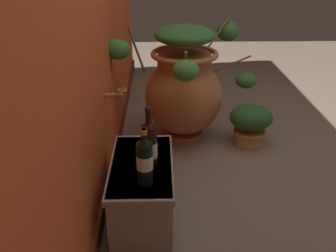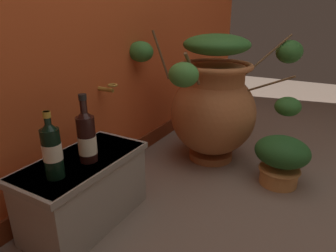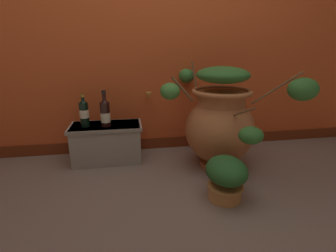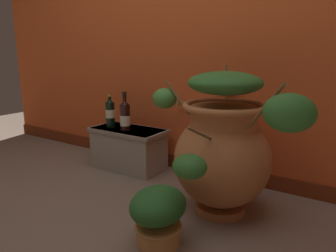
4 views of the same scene
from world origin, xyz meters
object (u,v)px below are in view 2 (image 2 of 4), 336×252
object	(u,v)px
terracotta_urn	(215,101)
wine_bottle_middle	(87,136)
wine_bottle_left	(52,149)
potted_shrub	(281,158)

from	to	relation	value
terracotta_urn	wine_bottle_middle	distance (m)	0.96
terracotta_urn	wine_bottle_left	distance (m)	1.13
terracotta_urn	potted_shrub	xyz separation A→B (m)	(-0.13, -0.47, -0.24)
terracotta_urn	wine_bottle_middle	world-z (taller)	terracotta_urn
wine_bottle_middle	potted_shrub	world-z (taller)	wine_bottle_middle
wine_bottle_middle	wine_bottle_left	bearing A→B (deg)	174.86
terracotta_urn	wine_bottle_left	world-z (taller)	terracotta_urn
wine_bottle_middle	potted_shrub	size ratio (longest dim) A/B	0.99
wine_bottle_left	terracotta_urn	bearing A→B (deg)	-12.86
wine_bottle_left	potted_shrub	xyz separation A→B (m)	(0.97, -0.72, -0.29)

